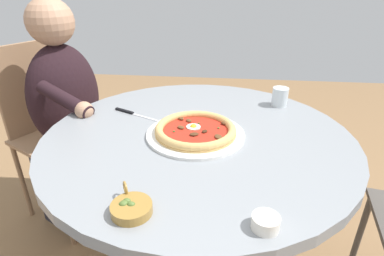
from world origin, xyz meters
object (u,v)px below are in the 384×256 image
at_px(pizza_on_plate, 196,131).
at_px(cafe_chair_diner, 53,118).
at_px(olive_pan, 131,208).
at_px(diner_person, 72,134).
at_px(ramekin_capers, 266,222).
at_px(dining_table, 198,159).
at_px(water_glass, 280,98).
at_px(steak_knife, 130,113).

xyz_separation_m(pizza_on_plate, cafe_chair_diner, (0.78, -0.45, -0.19)).
bearing_deg(olive_pan, diner_person, -54.43).
distance_m(diner_person, cafe_chair_diner, 0.16).
bearing_deg(pizza_on_plate, ramekin_capers, 114.90).
relative_size(olive_pan, diner_person, 0.10).
xyz_separation_m(dining_table, cafe_chair_diner, (0.79, -0.43, -0.07)).
bearing_deg(cafe_chair_diner, diner_person, 151.04).
distance_m(dining_table, water_glass, 0.44).
relative_size(water_glass, olive_pan, 0.67).
bearing_deg(pizza_on_plate, dining_table, -108.90).
distance_m(dining_table, pizza_on_plate, 0.12).
bearing_deg(pizza_on_plate, olive_pan, 74.46).
bearing_deg(steak_knife, olive_pan, 106.63).
xyz_separation_m(dining_table, water_glass, (-0.31, -0.28, 0.14)).
xyz_separation_m(ramekin_capers, diner_person, (0.84, -0.78, -0.24)).
bearing_deg(olive_pan, pizza_on_plate, -105.54).
height_order(olive_pan, cafe_chair_diner, cafe_chair_diner).
bearing_deg(cafe_chair_diner, pizza_on_plate, 150.43).
height_order(dining_table, ramekin_capers, ramekin_capers).
distance_m(dining_table, steak_knife, 0.33).
distance_m(water_glass, diner_person, 1.01).
height_order(water_glass, ramekin_capers, water_glass).
height_order(pizza_on_plate, cafe_chair_diner, cafe_chair_diner).
height_order(pizza_on_plate, ramekin_capers, pizza_on_plate).
relative_size(ramekin_capers, cafe_chair_diner, 0.07).
xyz_separation_m(ramekin_capers, cafe_chair_diner, (0.97, -0.85, -0.19)).
bearing_deg(cafe_chair_diner, olive_pan, 129.03).
height_order(steak_knife, cafe_chair_diner, cafe_chair_diner).
height_order(steak_knife, ramekin_capers, ramekin_capers).
relative_size(dining_table, steak_knife, 5.29).
distance_m(olive_pan, cafe_chair_diner, 1.09).
bearing_deg(ramekin_capers, pizza_on_plate, -65.10).
xyz_separation_m(dining_table, diner_person, (0.66, -0.35, -0.12)).
xyz_separation_m(water_glass, steak_knife, (0.59, 0.15, -0.03)).
height_order(ramekin_capers, cafe_chair_diner, cafe_chair_diner).
distance_m(pizza_on_plate, water_glass, 0.44).
distance_m(water_glass, cafe_chair_diner, 1.13).
distance_m(steak_knife, cafe_chair_diner, 0.62).
bearing_deg(dining_table, water_glass, -137.53).
height_order(dining_table, olive_pan, olive_pan).
bearing_deg(dining_table, pizza_on_plate, 71.10).
height_order(water_glass, olive_pan, water_glass).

